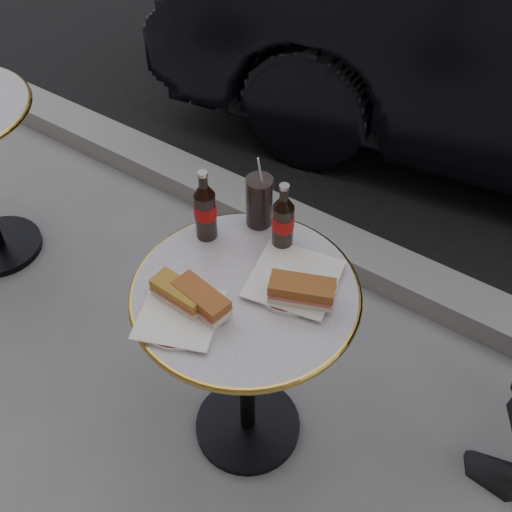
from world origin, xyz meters
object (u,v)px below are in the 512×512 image
Objects in this scene: plate_right at (294,280)px; cola_bottle_right at (283,217)px; cola_bottle_left at (205,205)px; plate_left at (179,317)px; bistro_table at (247,368)px; cola_glass at (259,201)px.

cola_bottle_right is at bearing 135.85° from plate_right.
cola_bottle_left reaches higher than plate_right.
plate_right is (0.18, 0.27, 0.00)m from plate_left.
bistro_table is 4.50× the size of cola_glass.
bistro_table is at bearing -27.39° from cola_bottle_left.
plate_left reaches higher than bistro_table.
cola_glass is at bearing 94.55° from plate_left.
bistro_table is at bearing -87.39° from cola_bottle_right.
bistro_table is 0.52m from cola_bottle_right.
cola_bottle_right is at bearing -22.45° from cola_glass.
cola_glass is at bearing 54.16° from cola_bottle_left.
plate_left is at bearing -116.37° from bistro_table.
plate_left is 0.91× the size of cola_bottle_left.
cola_glass reaches higher than plate_left.
plate_left is at bearing -123.35° from plate_right.
plate_right is at bearing -34.21° from cola_glass.
cola_glass is at bearing 157.55° from cola_bottle_right.
bistro_table is 0.42m from plate_left.
bistro_table is 0.52m from cola_glass.
cola_glass reaches higher than plate_right.
cola_glass is at bearing 145.79° from plate_right.
plate_left is 1.29× the size of cola_glass.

